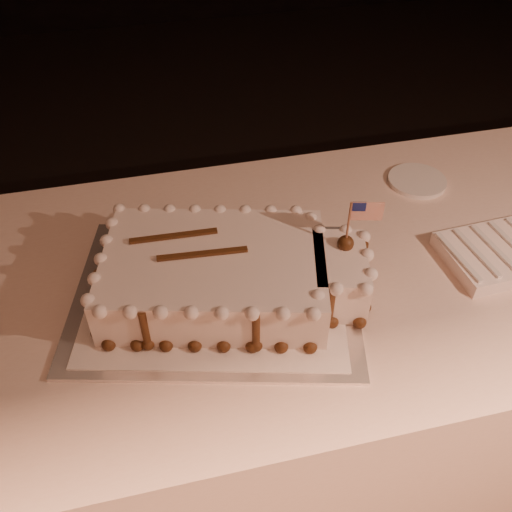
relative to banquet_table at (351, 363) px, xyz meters
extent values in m
cube|color=beige|center=(0.00, 0.00, 0.00)|extent=(2.40, 0.80, 0.75)
cube|color=white|center=(-0.34, -0.04, 0.38)|extent=(0.63, 0.53, 0.01)
cube|color=white|center=(-0.34, -0.04, 0.38)|extent=(0.56, 0.48, 0.00)
cube|color=silver|center=(-0.34, -0.04, 0.43)|extent=(0.46, 0.36, 0.10)
cube|color=silver|center=(-0.11, -0.10, 0.43)|extent=(0.13, 0.17, 0.10)
sphere|color=#4F2C13|center=(-0.54, -0.13, 0.39)|extent=(0.03, 0.03, 0.03)
sphere|color=#4F2C13|center=(-0.50, -0.14, 0.39)|extent=(0.03, 0.03, 0.03)
sphere|color=#4F2C13|center=(-0.45, -0.15, 0.39)|extent=(0.03, 0.03, 0.03)
sphere|color=#4F2C13|center=(-0.40, -0.17, 0.39)|extent=(0.03, 0.03, 0.03)
sphere|color=#4F2C13|center=(-0.35, -0.18, 0.39)|extent=(0.03, 0.03, 0.03)
sphere|color=#4F2C13|center=(-0.30, -0.19, 0.39)|extent=(0.03, 0.03, 0.03)
sphere|color=#4F2C13|center=(-0.25, -0.20, 0.39)|extent=(0.03, 0.03, 0.03)
sphere|color=#4F2C13|center=(-0.20, -0.22, 0.39)|extent=(0.03, 0.03, 0.03)
sphere|color=#4F2C13|center=(-0.18, -0.18, 0.39)|extent=(0.03, 0.03, 0.03)
sphere|color=#4F2C13|center=(-0.15, -0.17, 0.39)|extent=(0.03, 0.03, 0.03)
sphere|color=#4F2C13|center=(-0.10, -0.18, 0.39)|extent=(0.03, 0.03, 0.03)
sphere|color=#4F2C13|center=(-0.08, -0.15, 0.39)|extent=(0.03, 0.03, 0.03)
sphere|color=#4F2C13|center=(-0.06, -0.10, 0.39)|extent=(0.03, 0.03, 0.03)
sphere|color=#4F2C13|center=(-0.05, -0.05, 0.39)|extent=(0.03, 0.03, 0.03)
sphere|color=#4F2C13|center=(-0.08, -0.03, 0.39)|extent=(0.03, 0.03, 0.03)
sphere|color=#4F2C13|center=(-0.13, -0.01, 0.39)|extent=(0.03, 0.03, 0.03)
sphere|color=#4F2C13|center=(-0.13, 0.03, 0.39)|extent=(0.03, 0.03, 0.03)
sphere|color=#4F2C13|center=(-0.15, 0.05, 0.39)|extent=(0.03, 0.03, 0.03)
sphere|color=#4F2C13|center=(-0.20, 0.07, 0.39)|extent=(0.03, 0.03, 0.03)
sphere|color=#4F2C13|center=(-0.25, 0.08, 0.39)|extent=(0.03, 0.03, 0.03)
sphere|color=#4F2C13|center=(-0.30, 0.09, 0.39)|extent=(0.03, 0.03, 0.03)
sphere|color=#4F2C13|center=(-0.35, 0.10, 0.39)|extent=(0.03, 0.03, 0.03)
sphere|color=#4F2C13|center=(-0.40, 0.12, 0.39)|extent=(0.03, 0.03, 0.03)
sphere|color=#4F2C13|center=(-0.45, 0.13, 0.39)|extent=(0.03, 0.03, 0.03)
sphere|color=#4F2C13|center=(-0.50, 0.14, 0.39)|extent=(0.03, 0.03, 0.03)
sphere|color=#4F2C13|center=(-0.51, 0.10, 0.39)|extent=(0.03, 0.03, 0.03)
sphere|color=#4F2C13|center=(-0.53, 0.05, 0.39)|extent=(0.03, 0.03, 0.03)
sphere|color=#4F2C13|center=(-0.54, 0.00, 0.39)|extent=(0.03, 0.03, 0.03)
sphere|color=#4F2C13|center=(-0.55, -0.05, 0.39)|extent=(0.03, 0.03, 0.03)
sphere|color=#4F2C13|center=(-0.56, -0.10, 0.39)|extent=(0.03, 0.03, 0.03)
sphere|color=silver|center=(-0.54, -0.13, 0.48)|extent=(0.03, 0.03, 0.03)
sphere|color=silver|center=(-0.50, -0.14, 0.48)|extent=(0.03, 0.03, 0.03)
sphere|color=silver|center=(-0.45, -0.15, 0.48)|extent=(0.03, 0.03, 0.03)
sphere|color=silver|center=(-0.40, -0.17, 0.48)|extent=(0.03, 0.03, 0.03)
sphere|color=silver|center=(-0.35, -0.18, 0.48)|extent=(0.03, 0.03, 0.03)
sphere|color=silver|center=(-0.30, -0.19, 0.48)|extent=(0.03, 0.03, 0.03)
sphere|color=silver|center=(-0.25, -0.20, 0.48)|extent=(0.03, 0.03, 0.03)
sphere|color=silver|center=(-0.20, -0.22, 0.48)|extent=(0.03, 0.03, 0.03)
sphere|color=silver|center=(-0.18, -0.18, 0.48)|extent=(0.03, 0.03, 0.03)
sphere|color=silver|center=(-0.15, -0.17, 0.48)|extent=(0.03, 0.03, 0.03)
sphere|color=silver|center=(-0.10, -0.18, 0.48)|extent=(0.03, 0.03, 0.03)
sphere|color=silver|center=(-0.08, -0.15, 0.48)|extent=(0.03, 0.03, 0.03)
sphere|color=silver|center=(-0.06, -0.10, 0.48)|extent=(0.03, 0.03, 0.03)
sphere|color=silver|center=(-0.05, -0.05, 0.48)|extent=(0.03, 0.03, 0.03)
sphere|color=silver|center=(-0.08, -0.03, 0.48)|extent=(0.03, 0.03, 0.03)
sphere|color=silver|center=(-0.13, -0.01, 0.48)|extent=(0.03, 0.03, 0.03)
sphere|color=silver|center=(-0.13, 0.03, 0.48)|extent=(0.03, 0.03, 0.03)
sphere|color=silver|center=(-0.15, 0.05, 0.48)|extent=(0.03, 0.03, 0.03)
sphere|color=silver|center=(-0.20, 0.07, 0.48)|extent=(0.03, 0.03, 0.03)
sphere|color=silver|center=(-0.25, 0.08, 0.48)|extent=(0.03, 0.03, 0.03)
sphere|color=silver|center=(-0.30, 0.09, 0.48)|extent=(0.03, 0.03, 0.03)
sphere|color=silver|center=(-0.35, 0.10, 0.48)|extent=(0.03, 0.03, 0.03)
sphere|color=silver|center=(-0.40, 0.12, 0.48)|extent=(0.03, 0.03, 0.03)
sphere|color=silver|center=(-0.45, 0.13, 0.48)|extent=(0.03, 0.03, 0.03)
sphere|color=silver|center=(-0.50, 0.14, 0.48)|extent=(0.03, 0.03, 0.03)
sphere|color=silver|center=(-0.51, 0.10, 0.48)|extent=(0.03, 0.03, 0.03)
sphere|color=silver|center=(-0.53, 0.05, 0.48)|extent=(0.03, 0.03, 0.03)
sphere|color=silver|center=(-0.54, 0.00, 0.48)|extent=(0.03, 0.03, 0.03)
sphere|color=silver|center=(-0.55, -0.05, 0.48)|extent=(0.03, 0.03, 0.03)
sphere|color=silver|center=(-0.56, -0.10, 0.48)|extent=(0.03, 0.03, 0.03)
cylinder|color=#4F2C13|center=(-0.48, -0.15, 0.43)|extent=(0.01, 0.01, 0.09)
sphere|color=#4F2C13|center=(-0.48, -0.15, 0.39)|extent=(0.02, 0.02, 0.02)
cylinder|color=#4F2C13|center=(-0.29, -0.19, 0.43)|extent=(0.01, 0.01, 0.09)
sphere|color=#4F2C13|center=(-0.29, -0.19, 0.39)|extent=(0.02, 0.02, 0.02)
cylinder|color=#4F2C13|center=(-0.15, -0.17, 0.43)|extent=(0.01, 0.01, 0.09)
sphere|color=#4F2C13|center=(-0.15, -0.17, 0.39)|extent=(0.02, 0.02, 0.02)
cylinder|color=#4F2C13|center=(-0.06, -0.07, 0.43)|extent=(0.01, 0.01, 0.09)
sphere|color=#4F2C13|center=(-0.06, -0.07, 0.39)|extent=(0.02, 0.02, 0.02)
cylinder|color=#4F2C13|center=(-0.13, 0.04, 0.43)|extent=(0.01, 0.01, 0.09)
sphere|color=#4F2C13|center=(-0.13, 0.04, 0.39)|extent=(0.02, 0.02, 0.02)
cylinder|color=#4F2C13|center=(-0.31, 0.09, 0.43)|extent=(0.01, 0.01, 0.09)
sphere|color=#4F2C13|center=(-0.31, 0.09, 0.39)|extent=(0.02, 0.02, 0.02)
cylinder|color=#4F2C13|center=(-0.49, 0.14, 0.43)|extent=(0.01, 0.01, 0.09)
sphere|color=#4F2C13|center=(-0.49, 0.14, 0.39)|extent=(0.02, 0.02, 0.02)
cylinder|color=#4F2C13|center=(-0.55, -0.03, 0.43)|extent=(0.01, 0.01, 0.09)
sphere|color=#4F2C13|center=(-0.55, -0.03, 0.39)|extent=(0.02, 0.02, 0.02)
cube|color=#4F2C13|center=(-0.40, 0.03, 0.49)|extent=(0.17, 0.02, 0.01)
cube|color=#4F2C13|center=(-0.36, -0.04, 0.49)|extent=(0.17, 0.02, 0.01)
sphere|color=#4F2C13|center=(-0.10, -0.07, 0.49)|extent=(0.03, 0.03, 0.03)
cylinder|color=#A26345|center=(-0.10, -0.07, 0.53)|extent=(0.00, 0.00, 0.12)
cube|color=red|center=(-0.07, -0.08, 0.56)|extent=(0.06, 0.02, 0.04)
cube|color=navy|center=(-0.08, -0.08, 0.57)|extent=(0.02, 0.01, 0.02)
cube|color=white|center=(0.25, -0.07, 0.39)|extent=(0.24, 0.18, 0.03)
cube|color=silver|center=(0.15, -0.08, 0.41)|extent=(0.03, 0.15, 0.01)
cube|color=silver|center=(0.19, -0.08, 0.41)|extent=(0.03, 0.15, 0.01)
cube|color=silver|center=(0.23, -0.07, 0.41)|extent=(0.03, 0.15, 0.01)
cylinder|color=silver|center=(0.20, 0.22, 0.38)|extent=(0.14, 0.14, 0.01)
camera|label=1|loc=(-0.44, -0.80, 1.19)|focal=40.00mm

